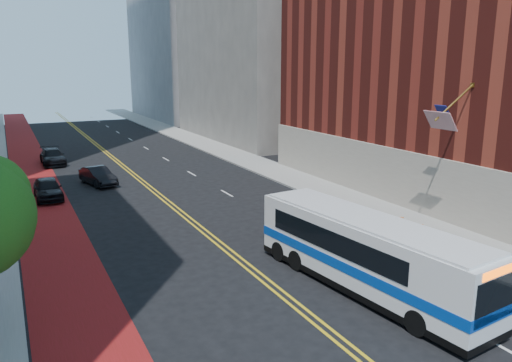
{
  "coord_description": "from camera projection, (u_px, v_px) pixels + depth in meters",
  "views": [
    {
      "loc": [
        -9.91,
        -12.09,
        9.6
      ],
      "look_at": [
        0.24,
        8.0,
        4.36
      ],
      "focal_mm": 35.0,
      "sensor_mm": 36.0,
      "label": 1
    }
  ],
  "objects": [
    {
      "name": "transit_bus",
      "position": [
        364.0,
        252.0,
        21.61
      ],
      "size": [
        3.92,
        12.1,
        3.27
      ],
      "rotation": [
        0.0,
        0.0,
        0.11
      ],
      "color": "silver",
      "rests_on": "ground"
    },
    {
      "name": "sidewalk_right",
      "position": [
        262.0,
        166.0,
        48.37
      ],
      "size": [
        4.0,
        140.0,
        0.15
      ],
      "primitive_type": "cube",
      "color": "gray",
      "rests_on": "ground"
    },
    {
      "name": "center_line_outer",
      "position": [
        141.0,
        179.0,
        43.2
      ],
      "size": [
        0.14,
        140.0,
        0.01
      ],
      "primitive_type": "cube",
      "color": "gold",
      "rests_on": "ground"
    },
    {
      "name": "brick_building",
      "position": [
        509.0,
        45.0,
        34.62
      ],
      "size": [
        18.73,
        36.0,
        22.0
      ],
      "color": "maroon",
      "rests_on": "ground"
    },
    {
      "name": "ground",
      "position": [
        355.0,
        353.0,
        17.04
      ],
      "size": [
        160.0,
        160.0,
        0.0
      ],
      "primitive_type": "plane",
      "color": "black",
      "rests_on": "ground"
    },
    {
      "name": "car_a",
      "position": [
        48.0,
        189.0,
        36.51
      ],
      "size": [
        1.89,
        4.59,
        1.55
      ],
      "primitive_type": "imported",
      "rotation": [
        0.0,
        0.0,
        0.01
      ],
      "color": "black",
      "rests_on": "ground"
    },
    {
      "name": "car_b",
      "position": [
        98.0,
        176.0,
        40.83
      ],
      "size": [
        2.55,
        4.7,
        1.47
      ],
      "primitive_type": "imported",
      "rotation": [
        0.0,
        0.0,
        0.24
      ],
      "color": "black",
      "rests_on": "ground"
    },
    {
      "name": "center_line_inner",
      "position": [
        137.0,
        179.0,
        43.04
      ],
      "size": [
        0.14,
        140.0,
        0.01
      ],
      "primitive_type": "cube",
      "color": "gold",
      "rests_on": "ground"
    },
    {
      "name": "car_c",
      "position": [
        53.0,
        157.0,
        49.32
      ],
      "size": [
        2.22,
        5.26,
        1.51
      ],
      "primitive_type": "imported",
      "rotation": [
        0.0,
        0.0,
        0.02
      ],
      "color": "black",
      "rests_on": "ground"
    },
    {
      "name": "bus_lane_paint",
      "position": [
        38.0,
        189.0,
        39.56
      ],
      "size": [
        3.6,
        140.0,
        0.01
      ],
      "primitive_type": "cube",
      "color": "maroon",
      "rests_on": "ground"
    },
    {
      "name": "lane_dashes",
      "position": [
        166.0,
        159.0,
        52.18
      ],
      "size": [
        0.14,
        98.2,
        0.01
      ],
      "color": "silver",
      "rests_on": "ground"
    },
    {
      "name": "construction_barriers",
      "position": [
        471.0,
        255.0,
        24.08
      ],
      "size": [
        1.42,
        10.91,
        1.0
      ],
      "color": "orange",
      "rests_on": "ground"
    }
  ]
}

